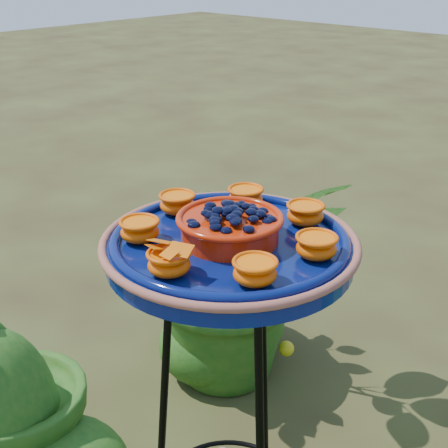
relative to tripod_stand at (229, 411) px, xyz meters
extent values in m
torus|color=black|center=(0.00, 0.00, 0.34)|extent=(0.29, 0.29, 0.02)
cylinder|color=black|center=(-0.02, 0.14, -0.10)|extent=(0.03, 0.09, 0.88)
cylinder|color=black|center=(-0.11, -0.09, -0.10)|extent=(0.08, 0.07, 0.88)
cylinder|color=#071456|center=(0.00, 0.00, 0.37)|extent=(0.51, 0.51, 0.04)
torus|color=#985844|center=(0.00, 0.00, 0.39)|extent=(0.47, 0.47, 0.02)
torus|color=#071456|center=(0.00, 0.00, 0.39)|extent=(0.43, 0.43, 0.02)
cylinder|color=#B62306|center=(0.00, 0.00, 0.41)|extent=(0.20, 0.20, 0.04)
torus|color=#B62306|center=(0.00, 0.00, 0.44)|extent=(0.19, 0.19, 0.01)
ellipsoid|color=black|center=(0.00, 0.00, 0.44)|extent=(0.16, 0.16, 0.03)
ellipsoid|color=orange|center=(0.15, 0.05, 0.41)|extent=(0.07, 0.07, 0.03)
cylinder|color=orange|center=(0.15, 0.05, 0.43)|extent=(0.06, 0.06, 0.01)
ellipsoid|color=orange|center=(0.06, 0.15, 0.41)|extent=(0.07, 0.07, 0.03)
cylinder|color=orange|center=(0.06, 0.15, 0.43)|extent=(0.06, 0.06, 0.01)
ellipsoid|color=orange|center=(-0.08, 0.14, 0.41)|extent=(0.07, 0.07, 0.03)
cylinder|color=orange|center=(-0.08, 0.14, 0.43)|extent=(0.06, 0.06, 0.01)
ellipsoid|color=orange|center=(-0.16, 0.02, 0.41)|extent=(0.07, 0.07, 0.03)
cylinder|color=orange|center=(-0.16, 0.02, 0.43)|extent=(0.06, 0.06, 0.01)
ellipsoid|color=orange|center=(-0.12, -0.11, 0.41)|extent=(0.07, 0.07, 0.03)
cylinder|color=orange|center=(-0.12, -0.11, 0.43)|extent=(0.06, 0.06, 0.01)
ellipsoid|color=orange|center=(0.01, -0.16, 0.41)|extent=(0.07, 0.07, 0.03)
cylinder|color=orange|center=(0.01, -0.16, 0.43)|extent=(0.06, 0.06, 0.01)
ellipsoid|color=orange|center=(0.13, -0.09, 0.41)|extent=(0.07, 0.07, 0.03)
cylinder|color=orange|center=(0.13, -0.09, 0.43)|extent=(0.06, 0.06, 0.01)
cylinder|color=black|center=(0.01, -0.16, 0.44)|extent=(0.02, 0.03, 0.00)
cube|color=orange|center=(-0.01, -0.16, 0.44)|extent=(0.05, 0.04, 0.01)
cube|color=orange|center=(0.04, -0.16, 0.44)|extent=(0.05, 0.04, 0.01)
imported|color=#1B5216|center=(-0.57, 0.65, -0.15)|extent=(0.89, 0.92, 0.79)
camera|label=1|loc=(0.68, -0.75, 0.88)|focal=50.00mm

